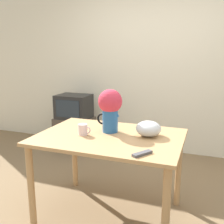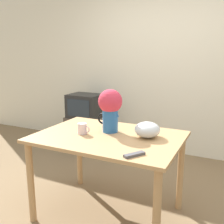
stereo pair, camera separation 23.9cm
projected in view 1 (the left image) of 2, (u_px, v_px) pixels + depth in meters
ground_plane at (123, 211)px, 2.55m from camera, size 12.00×12.00×0.00m
wall_back at (161, 67)px, 3.90m from camera, size 8.00×0.05×2.60m
table at (110, 147)px, 2.35m from camera, size 1.27×0.91×0.79m
flower_vase at (110, 107)px, 2.39m from camera, size 0.24×0.22×0.40m
coffee_mug at (83, 130)px, 2.33m from camera, size 0.12×0.08×0.10m
white_bowl at (148, 129)px, 2.30m from camera, size 0.22×0.22×0.14m
remote_control at (142, 154)px, 1.89m from camera, size 0.13×0.16×0.02m
tv_stand at (75, 134)px, 4.14m from camera, size 0.57×0.41×0.51m
tv_set at (74, 106)px, 4.04m from camera, size 0.50×0.40×0.36m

